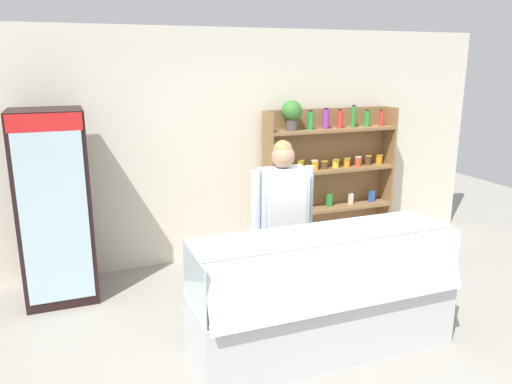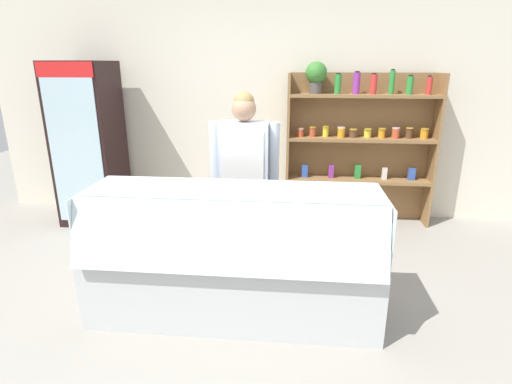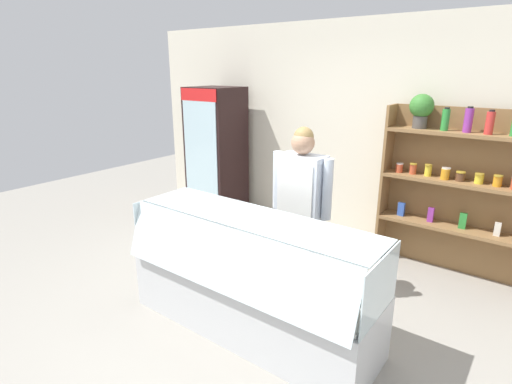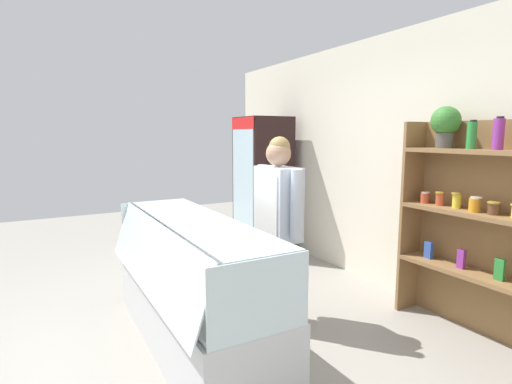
# 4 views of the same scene
# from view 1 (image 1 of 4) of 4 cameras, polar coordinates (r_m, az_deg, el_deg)

# --- Properties ---
(ground_plane) EXTENTS (12.00, 12.00, 0.00)m
(ground_plane) POSITION_cam_1_polar(r_m,az_deg,el_deg) (4.40, 7.61, -17.40)
(ground_plane) COLOR gray
(back_wall) EXTENTS (6.80, 0.10, 2.70)m
(back_wall) POSITION_cam_1_polar(r_m,az_deg,el_deg) (5.96, -2.82, 5.24)
(back_wall) COLOR silver
(back_wall) RESTS_ON ground
(drinks_fridge) EXTENTS (0.67, 0.64, 1.90)m
(drinks_fridge) POSITION_cam_1_polar(r_m,az_deg,el_deg) (5.25, -22.03, -1.63)
(drinks_fridge) COLOR black
(drinks_fridge) RESTS_ON ground
(shelving_unit) EXTENTS (1.71, 0.29, 1.89)m
(shelving_unit) POSITION_cam_1_polar(r_m,az_deg,el_deg) (6.28, 7.93, 2.77)
(shelving_unit) COLOR olive
(shelving_unit) RESTS_ON ground
(deli_display_case) EXTENTS (2.16, 0.73, 1.01)m
(deli_display_case) POSITION_cam_1_polar(r_m,az_deg,el_deg) (4.26, 7.56, -13.67)
(deli_display_case) COLOR silver
(deli_display_case) RESTS_ON ground
(shop_clerk) EXTENTS (0.63, 0.25, 1.64)m
(shop_clerk) POSITION_cam_1_polar(r_m,az_deg,el_deg) (4.66, 3.06, -2.25)
(shop_clerk) COLOR #2D2D38
(shop_clerk) RESTS_ON ground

